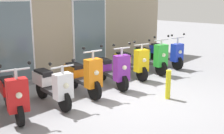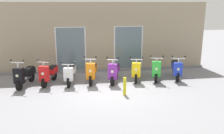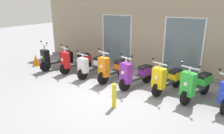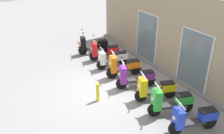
{
  "view_description": "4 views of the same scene",
  "coord_description": "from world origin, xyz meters",
  "px_view_note": "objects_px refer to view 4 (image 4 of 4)",
  "views": [
    {
      "loc": [
        -5.23,
        -3.91,
        2.4
      ],
      "look_at": [
        0.14,
        0.83,
        0.63
      ],
      "focal_mm": 46.33,
      "sensor_mm": 36.0,
      "label": 1
    },
    {
      "loc": [
        -1.26,
        -9.36,
        3.5
      ],
      "look_at": [
        0.31,
        0.99,
        0.72
      ],
      "focal_mm": 39.66,
      "sensor_mm": 36.0,
      "label": 2
    },
    {
      "loc": [
        3.29,
        -5.04,
        2.84
      ],
      "look_at": [
        -0.22,
        0.59,
        0.75
      ],
      "focal_mm": 33.2,
      "sensor_mm": 36.0,
      "label": 3
    },
    {
      "loc": [
        7.17,
        -3.63,
        4.95
      ],
      "look_at": [
        -0.43,
        0.56,
        0.65
      ],
      "focal_mm": 38.85,
      "sensor_mm": 36.0,
      "label": 4
    }
  ],
  "objects_px": {
    "scooter_white": "(112,58)",
    "scooter_orange": "(123,66)",
    "scooter_black": "(93,45)",
    "scooter_red": "(104,51)",
    "traffic_cone": "(81,42)",
    "scooter_yellow": "(155,88)",
    "scooter_green": "(170,102)",
    "scooter_purple": "(135,77)",
    "curb_bollard": "(98,92)",
    "scooter_blue": "(193,118)"
  },
  "relations": [
    {
      "from": "scooter_black",
      "to": "scooter_green",
      "type": "xyz_separation_m",
      "value": [
        5.8,
        0.06,
        -0.0
      ]
    },
    {
      "from": "scooter_red",
      "to": "scooter_orange",
      "type": "xyz_separation_m",
      "value": [
        1.88,
        -0.05,
        0.02
      ]
    },
    {
      "from": "scooter_red",
      "to": "scooter_green",
      "type": "relative_size",
      "value": 0.96
    },
    {
      "from": "scooter_red",
      "to": "scooter_purple",
      "type": "relative_size",
      "value": 0.94
    },
    {
      "from": "traffic_cone",
      "to": "curb_bollard",
      "type": "bearing_deg",
      "value": -16.18
    },
    {
      "from": "scooter_purple",
      "to": "scooter_orange",
      "type": "bearing_deg",
      "value": 176.07
    },
    {
      "from": "traffic_cone",
      "to": "scooter_yellow",
      "type": "bearing_deg",
      "value": 2.92
    },
    {
      "from": "scooter_purple",
      "to": "scooter_green",
      "type": "distance_m",
      "value": 1.95
    },
    {
      "from": "scooter_purple",
      "to": "traffic_cone",
      "type": "distance_m",
      "value": 5.04
    },
    {
      "from": "scooter_orange",
      "to": "curb_bollard",
      "type": "bearing_deg",
      "value": -57.06
    },
    {
      "from": "scooter_white",
      "to": "scooter_orange",
      "type": "height_order",
      "value": "scooter_orange"
    },
    {
      "from": "scooter_orange",
      "to": "scooter_green",
      "type": "xyz_separation_m",
      "value": [
        2.94,
        -0.02,
        -0.01
      ]
    },
    {
      "from": "curb_bollard",
      "to": "traffic_cone",
      "type": "xyz_separation_m",
      "value": [
        -5.17,
        1.5,
        -0.09
      ]
    },
    {
      "from": "scooter_black",
      "to": "traffic_cone",
      "type": "relative_size",
      "value": 2.98
    },
    {
      "from": "scooter_white",
      "to": "traffic_cone",
      "type": "bearing_deg",
      "value": -175.61
    },
    {
      "from": "scooter_red",
      "to": "scooter_blue",
      "type": "relative_size",
      "value": 0.95
    },
    {
      "from": "scooter_blue",
      "to": "scooter_red",
      "type": "bearing_deg",
      "value": 179.56
    },
    {
      "from": "scooter_red",
      "to": "traffic_cone",
      "type": "distance_m",
      "value": 2.2
    },
    {
      "from": "scooter_purple",
      "to": "scooter_green",
      "type": "bearing_deg",
      "value": 1.28
    },
    {
      "from": "scooter_orange",
      "to": "curb_bollard",
      "type": "xyz_separation_m",
      "value": [
        1.12,
        -1.73,
        -0.15
      ]
    },
    {
      "from": "scooter_white",
      "to": "scooter_blue",
      "type": "height_order",
      "value": "scooter_blue"
    },
    {
      "from": "scooter_blue",
      "to": "traffic_cone",
      "type": "distance_m",
      "value": 7.98
    },
    {
      "from": "scooter_green",
      "to": "curb_bollard",
      "type": "xyz_separation_m",
      "value": [
        -1.82,
        -1.71,
        -0.13
      ]
    },
    {
      "from": "scooter_green",
      "to": "scooter_white",
      "type": "bearing_deg",
      "value": 179.55
    },
    {
      "from": "scooter_black",
      "to": "scooter_white",
      "type": "height_order",
      "value": "scooter_black"
    },
    {
      "from": "scooter_black",
      "to": "scooter_yellow",
      "type": "bearing_deg",
      "value": 1.87
    },
    {
      "from": "scooter_orange",
      "to": "scooter_purple",
      "type": "relative_size",
      "value": 1.0
    },
    {
      "from": "scooter_blue",
      "to": "scooter_orange",
      "type": "bearing_deg",
      "value": -179.86
    },
    {
      "from": "scooter_blue",
      "to": "curb_bollard",
      "type": "bearing_deg",
      "value": -148.13
    },
    {
      "from": "scooter_orange",
      "to": "traffic_cone",
      "type": "distance_m",
      "value": 4.06
    },
    {
      "from": "scooter_orange",
      "to": "scooter_purple",
      "type": "height_order",
      "value": "scooter_orange"
    },
    {
      "from": "traffic_cone",
      "to": "scooter_blue",
      "type": "bearing_deg",
      "value": 1.73
    },
    {
      "from": "scooter_white",
      "to": "scooter_blue",
      "type": "relative_size",
      "value": 0.99
    },
    {
      "from": "scooter_blue",
      "to": "traffic_cone",
      "type": "bearing_deg",
      "value": -178.27
    },
    {
      "from": "scooter_red",
      "to": "traffic_cone",
      "type": "xyz_separation_m",
      "value": [
        -2.17,
        -0.29,
        -0.22
      ]
    },
    {
      "from": "curb_bollard",
      "to": "traffic_cone",
      "type": "height_order",
      "value": "curb_bollard"
    },
    {
      "from": "scooter_purple",
      "to": "scooter_blue",
      "type": "xyz_separation_m",
      "value": [
        2.93,
        0.08,
        0.01
      ]
    },
    {
      "from": "scooter_red",
      "to": "scooter_purple",
      "type": "distance_m",
      "value": 2.87
    },
    {
      "from": "scooter_purple",
      "to": "scooter_blue",
      "type": "distance_m",
      "value": 2.94
    },
    {
      "from": "scooter_orange",
      "to": "scooter_blue",
      "type": "height_order",
      "value": "scooter_orange"
    },
    {
      "from": "scooter_orange",
      "to": "scooter_yellow",
      "type": "relative_size",
      "value": 1.01
    },
    {
      "from": "scooter_red",
      "to": "scooter_green",
      "type": "xyz_separation_m",
      "value": [
        4.82,
        -0.08,
        0.01
      ]
    },
    {
      "from": "scooter_red",
      "to": "traffic_cone",
      "type": "height_order",
      "value": "scooter_red"
    },
    {
      "from": "scooter_black",
      "to": "scooter_red",
      "type": "distance_m",
      "value": 0.99
    },
    {
      "from": "scooter_white",
      "to": "curb_bollard",
      "type": "relative_size",
      "value": 2.17
    },
    {
      "from": "scooter_black",
      "to": "traffic_cone",
      "type": "xyz_separation_m",
      "value": [
        -1.19,
        -0.15,
        -0.23
      ]
    },
    {
      "from": "scooter_black",
      "to": "scooter_purple",
      "type": "height_order",
      "value": "scooter_black"
    },
    {
      "from": "scooter_yellow",
      "to": "curb_bollard",
      "type": "bearing_deg",
      "value": -117.05
    },
    {
      "from": "scooter_black",
      "to": "curb_bollard",
      "type": "bearing_deg",
      "value": -22.54
    },
    {
      "from": "scooter_white",
      "to": "curb_bollard",
      "type": "height_order",
      "value": "scooter_white"
    }
  ]
}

